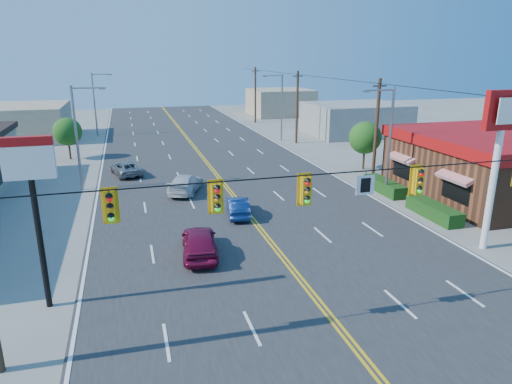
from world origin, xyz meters
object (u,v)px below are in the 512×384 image
object	(u,v)px
car_blue	(238,207)
car_white	(185,184)
kfc_pylon	(500,139)
signal_span	(332,202)
car_silver	(126,169)
pizza_hut_sign	(32,188)
kfc	(508,163)
car_magenta	(200,243)

from	to	relation	value
car_blue	car_white	size ratio (longest dim) A/B	0.79
kfc_pylon	car_blue	bearing A→B (deg)	143.41
signal_span	car_white	world-z (taller)	signal_span
car_white	car_silver	size ratio (longest dim) A/B	1.09
car_white	car_silver	bearing A→B (deg)	-35.58
kfc_pylon	pizza_hut_sign	xyz separation A→B (m)	(-22.00, 0.00, -0.86)
signal_span	car_blue	world-z (taller)	signal_span
signal_span	kfc	bearing A→B (deg)	30.94
signal_span	car_white	distance (m)	19.63
kfc_pylon	car_white	distance (m)	21.35
kfc	car_blue	world-z (taller)	kfc
kfc_pylon	car_silver	size ratio (longest dim) A/B	1.95
kfc_pylon	car_magenta	xyz separation A→B (m)	(-15.10, 3.20, -5.29)
car_white	car_magenta	bearing A→B (deg)	107.84
car_magenta	car_silver	size ratio (longest dim) A/B	1.02
signal_span	kfc_pylon	bearing A→B (deg)	19.78
car_magenta	signal_span	bearing A→B (deg)	125.15
kfc	car_magenta	distance (m)	24.53
kfc	car_white	size ratio (longest dim) A/B	3.45
kfc	car_silver	xyz separation A→B (m)	(-27.51, 13.60, -1.78)
signal_span	car_blue	xyz separation A→B (m)	(-0.58, 12.68, -4.27)
car_blue	car_white	bearing A→B (deg)	-59.18
kfc	pizza_hut_sign	world-z (taller)	pizza_hut_sign
signal_span	kfc	distance (m)	23.47
kfc	pizza_hut_sign	xyz separation A→B (m)	(-30.90, -8.00, 2.80)
car_blue	kfc_pylon	bearing A→B (deg)	151.49
kfc_pylon	car_white	xyz separation A→B (m)	(-14.31, 14.91, -5.36)
signal_span	car_white	xyz separation A→B (m)	(-3.19, 18.91, -4.20)
kfc_pylon	car_silver	xyz separation A→B (m)	(-18.61, 21.60, -5.44)
car_silver	signal_span	bearing A→B (deg)	92.78
kfc	car_blue	bearing A→B (deg)	178.10
car_blue	pizza_hut_sign	bearing A→B (deg)	48.21
kfc_pylon	car_white	size ratio (longest dim) A/B	1.80
signal_span	car_white	size ratio (longest dim) A/B	5.15
signal_span	car_magenta	distance (m)	9.21
car_white	car_silver	distance (m)	7.95
car_magenta	car_white	world-z (taller)	car_magenta
kfc	car_white	distance (m)	24.28
pizza_hut_sign	car_blue	distance (m)	14.23
pizza_hut_sign	car_silver	xyz separation A→B (m)	(3.39, 21.60, -4.58)
car_blue	signal_span	bearing A→B (deg)	100.70
signal_span	pizza_hut_sign	xyz separation A→B (m)	(-10.88, 4.00, 0.30)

